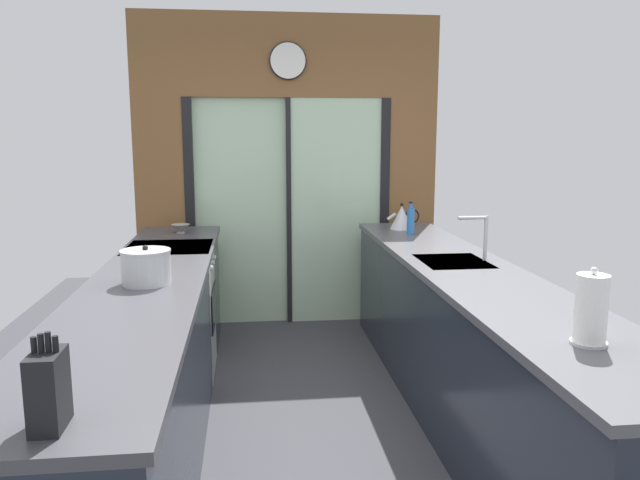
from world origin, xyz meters
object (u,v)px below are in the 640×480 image
(mixing_bowl, at_px, (181,228))
(knife_block, at_px, (48,389))
(oven_range, at_px, (172,311))
(soap_bottle, at_px, (411,220))
(paper_towel_roll, at_px, (591,310))
(kettle, at_px, (402,217))
(stock_pot, at_px, (146,267))

(mixing_bowl, height_order, knife_block, knife_block)
(oven_range, distance_m, soap_bottle, 1.91)
(paper_towel_roll, bearing_deg, oven_range, 128.88)
(paper_towel_roll, bearing_deg, kettle, 89.96)
(oven_range, bearing_deg, paper_towel_roll, -51.12)
(paper_towel_roll, bearing_deg, stock_pot, 147.13)
(kettle, xyz_separation_m, soap_bottle, (-0.00, -0.28, 0.01))
(kettle, xyz_separation_m, paper_towel_roll, (-0.00, -2.83, 0.04))
(paper_towel_roll, bearing_deg, knife_block, -165.65)
(oven_range, height_order, kettle, kettle)
(oven_range, relative_size, knife_block, 3.47)
(stock_pot, xyz_separation_m, kettle, (1.78, 1.68, 0.01))
(soap_bottle, relative_size, paper_towel_roll, 0.87)
(knife_block, bearing_deg, kettle, 61.54)
(oven_range, bearing_deg, soap_bottle, 10.12)
(stock_pot, height_order, kettle, kettle)
(mixing_bowl, xyz_separation_m, soap_bottle, (1.78, -0.28, 0.07))
(knife_block, distance_m, paper_towel_roll, 1.84)
(mixing_bowl, relative_size, paper_towel_roll, 0.51)
(mixing_bowl, distance_m, kettle, 1.78)
(knife_block, bearing_deg, soap_bottle, 59.37)
(oven_range, height_order, mixing_bowl, mixing_bowl)
(soap_bottle, bearing_deg, stock_pot, -141.79)
(oven_range, bearing_deg, mixing_bowl, 88.26)
(knife_block, xyz_separation_m, paper_towel_roll, (1.78, 0.46, 0.02))
(stock_pot, bearing_deg, mixing_bowl, 90.00)
(oven_range, xyz_separation_m, stock_pot, (0.02, -1.08, 0.56))
(soap_bottle, bearing_deg, mixing_bowl, 170.91)
(stock_pot, distance_m, soap_bottle, 2.27)
(mixing_bowl, relative_size, knife_block, 0.56)
(knife_block, relative_size, soap_bottle, 1.04)
(oven_range, height_order, paper_towel_roll, paper_towel_roll)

